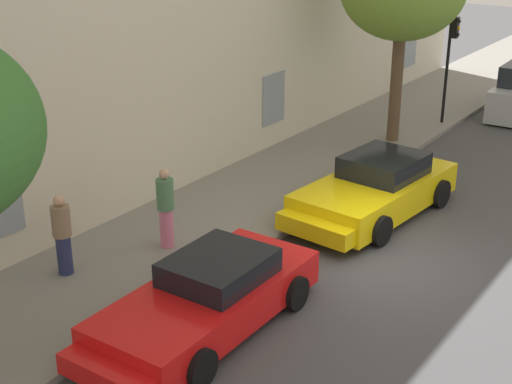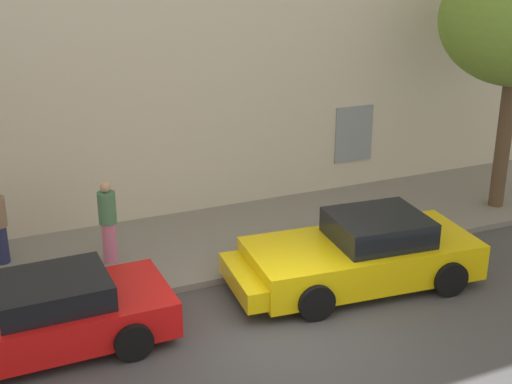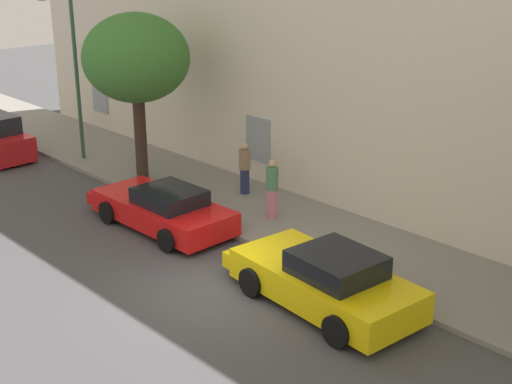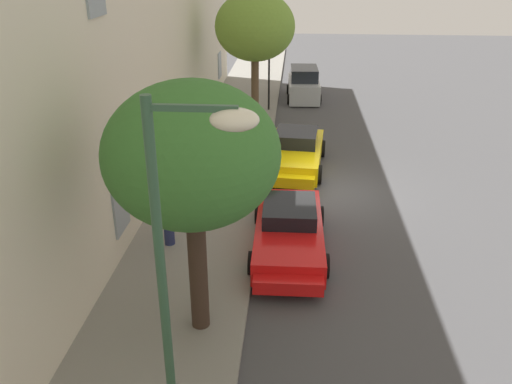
% 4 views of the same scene
% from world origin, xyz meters
% --- Properties ---
extents(ground_plane, '(80.00, 80.00, 0.00)m').
position_xyz_m(ground_plane, '(0.00, 0.00, 0.00)').
color(ground_plane, '#444447').
extents(sidewalk, '(60.00, 3.68, 0.14)m').
position_xyz_m(sidewalk, '(0.00, 4.19, 0.07)').
color(sidewalk, gray).
rests_on(sidewalk, ground).
extents(building_facade, '(36.32, 5.43, 12.36)m').
position_xyz_m(building_facade, '(-0.00, 8.49, 6.19)').
color(building_facade, beige).
rests_on(building_facade, ground).
extents(sportscar_red_lead, '(5.01, 2.17, 1.27)m').
position_xyz_m(sportscar_red_lead, '(-4.20, 1.43, 0.57)').
color(sportscar_red_lead, red).
rests_on(sportscar_red_lead, ground).
extents(sportscar_yellow_flank, '(5.10, 2.55, 1.42)m').
position_xyz_m(sportscar_yellow_flank, '(2.08, 1.32, 0.63)').
color(sportscar_yellow_flank, yellow).
rests_on(sportscar_yellow_flank, ground).
extents(hatchback_parked, '(3.94, 2.01, 1.84)m').
position_xyz_m(hatchback_parked, '(13.00, 0.90, 0.82)').
color(hatchback_parked, '#B2B7BC').
rests_on(hatchback_parked, ground).
extents(tree_near_kerb, '(3.66, 3.66, 6.16)m').
position_xyz_m(tree_near_kerb, '(7.46, 3.30, 4.72)').
color(tree_near_kerb, brown).
rests_on(tree_near_kerb, sidewalk).
extents(tree_midblock, '(3.50, 3.50, 5.57)m').
position_xyz_m(tree_midblock, '(-7.79, 3.35, 4.22)').
color(tree_midblock, '#38281E').
rests_on(tree_midblock, sidewalk).
extents(traffic_light, '(0.22, 0.36, 3.59)m').
position_xyz_m(traffic_light, '(10.15, 2.70, 2.59)').
color(traffic_light, black).
rests_on(traffic_light, sidewalk).
extents(street_lamp, '(0.44, 1.42, 6.18)m').
position_xyz_m(street_lamp, '(-11.29, 2.74, 4.36)').
color(street_lamp, '#2D5138').
rests_on(street_lamp, sidewalk).
extents(pedestrian_admiring, '(0.46, 0.46, 1.69)m').
position_xyz_m(pedestrian_admiring, '(-4.28, 4.87, 1.00)').
color(pedestrian_admiring, navy).
rests_on(pedestrian_admiring, sidewalk).
extents(pedestrian_strolling, '(0.52, 0.52, 1.77)m').
position_xyz_m(pedestrian_strolling, '(-2.19, 4.02, 1.05)').
color(pedestrian_strolling, pink).
rests_on(pedestrian_strolling, sidewalk).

